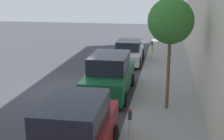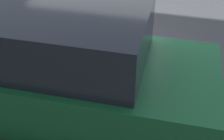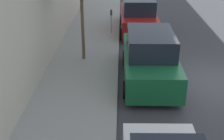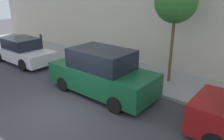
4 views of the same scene
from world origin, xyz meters
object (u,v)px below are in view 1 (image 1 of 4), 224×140
parked_suv_nearest (74,135)px  parked_suv_second (109,75)px  parked_sedan_third (129,52)px  parking_meter_near (130,125)px  parking_meter_far (152,48)px  street_tree (171,21)px  fire_hydrant (152,48)px

parked_suv_nearest → parked_suv_second: same height
parked_suv_second → parked_sedan_third: (0.10, 6.68, -0.21)m
parked_suv_nearest → parking_meter_near: parked_suv_nearest is taller
parking_meter_near → parking_meter_far: size_ratio=0.99×
parked_suv_nearest → parked_sedan_third: (-0.04, 13.08, -0.21)m
parked_sedan_third → parking_meter_near: (1.58, -12.23, 0.27)m
parked_suv_second → street_tree: street_tree is taller
parked_suv_second → parking_meter_near: (1.68, -5.55, 0.06)m
fire_hydrant → parked_suv_nearest: bearing=-95.0°
parked_sedan_third → parked_suv_second: bearing=-90.8°
parked_suv_second → street_tree: 4.38m
fire_hydrant → parking_meter_far: bearing=-88.0°
parked_suv_second → parked_sedan_third: 6.69m
parked_suv_nearest → street_tree: bearing=60.0°
parked_suv_second → fire_hydrant: 10.08m
parking_meter_near → street_tree: street_tree is taller
parked_sedan_third → fire_hydrant: parked_sedan_third is taller
parked_suv_second → parking_meter_near: parked_suv_second is taller
parked_suv_nearest → parked_suv_second: bearing=91.2°
parked_sedan_third → parking_meter_near: bearing=-82.6°
street_tree → fire_hydrant: (-1.22, 11.73, -3.30)m
parking_meter_near → parked_suv_second: bearing=106.8°
parked_suv_second → parking_meter_far: 7.26m
parked_suv_nearest → parking_meter_near: size_ratio=3.54×
parked_suv_second → parking_meter_far: bearing=76.6°
parked_suv_nearest → parked_suv_second: 6.39m
parked_suv_second → fire_hydrant: parked_suv_second is taller
parked_suv_second → parked_sedan_third: size_ratio=1.06×
parked_sedan_third → fire_hydrant: bearing=65.6°
parking_meter_near → parked_suv_nearest: bearing=-151.3°
parked_suv_nearest → parked_suv_second: (-0.14, 6.39, -0.00)m
parked_suv_second → parked_sedan_third: parked_suv_second is taller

